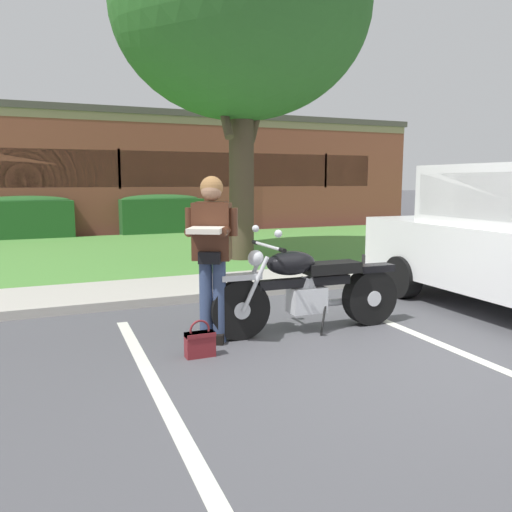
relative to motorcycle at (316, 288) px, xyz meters
The scene contains 13 objects.
ground_plane 1.30m from the motorcycle, 86.79° to the right, with size 140.00×140.00×0.00m, color #4C4C51.
curb_strip 1.95m from the motorcycle, 87.97° to the left, with size 60.00×0.20×0.12m, color #B7B2A8.
concrete_walk 2.79m from the motorcycle, 88.59° to the left, with size 60.00×1.50×0.08m, color #B7B2A8.
grass_lawn 7.24m from the motorcycle, 89.46° to the left, with size 60.00×7.43×0.06m, color #518E3D.
stall_stripe_0 2.30m from the motorcycle, 153.38° to the right, with size 0.12×4.40×0.01m, color silver.
stall_stripe_1 1.44m from the motorcycle, 47.72° to the right, with size 0.12×4.40×0.01m, color silver.
motorcycle is the anchor object (origin of this frame).
rider_person 1.30m from the motorcycle, behind, with size 0.60×0.67×1.70m.
handbag 1.53m from the motorcycle, 166.76° to the right, with size 0.28×0.13×0.36m.
shade_tree 6.82m from the motorcycle, 77.05° to the left, with size 5.04×5.04×7.13m.
hedge_left 11.58m from the motorcycle, 104.51° to the left, with size 2.55×0.90×1.24m.
hedge_center_left 11.25m from the motorcycle, 85.10° to the left, with size 2.52×0.90×1.24m.
brick_building 16.29m from the motorcycle, 90.81° to the left, with size 21.45×9.76×3.86m.
Camera 1 is at (-2.96, -3.75, 1.66)m, focal length 36.90 mm.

